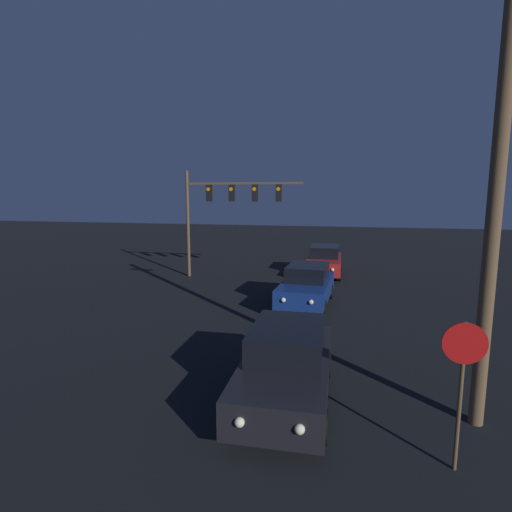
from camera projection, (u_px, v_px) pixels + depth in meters
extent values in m
cube|color=black|center=(286.00, 372.00, 8.92)|extent=(1.99, 4.54, 0.74)
cube|color=black|center=(288.00, 339.00, 9.03)|extent=(1.65, 2.29, 0.63)
cylinder|color=black|center=(322.00, 427.00, 7.45)|extent=(0.22, 0.64, 0.64)
cylinder|color=black|center=(233.00, 417.00, 7.79)|extent=(0.22, 0.64, 0.64)
cylinder|color=black|center=(327.00, 365.00, 10.15)|extent=(0.22, 0.64, 0.64)
cylinder|color=black|center=(260.00, 360.00, 10.49)|extent=(0.22, 0.64, 0.64)
sphere|color=#F9EFC6|center=(300.00, 429.00, 6.61)|extent=(0.18, 0.18, 0.18)
sphere|color=#F9EFC6|center=(240.00, 422.00, 6.81)|extent=(0.18, 0.18, 0.18)
cube|color=navy|center=(307.00, 289.00, 16.74)|extent=(2.09, 4.58, 0.74)
cube|color=black|center=(308.00, 272.00, 16.85)|extent=(1.70, 2.33, 0.63)
cylinder|color=black|center=(323.00, 308.00, 15.24)|extent=(0.24, 0.65, 0.64)
cylinder|color=black|center=(279.00, 305.00, 15.71)|extent=(0.24, 0.65, 0.64)
cylinder|color=black|center=(330.00, 291.00, 17.88)|extent=(0.24, 0.65, 0.64)
cylinder|color=black|center=(293.00, 289.00, 18.35)|extent=(0.24, 0.65, 0.64)
sphere|color=#F9EFC6|center=(311.00, 302.00, 14.43)|extent=(0.18, 0.18, 0.18)
sphere|color=#F9EFC6|center=(283.00, 300.00, 14.71)|extent=(0.18, 0.18, 0.18)
cube|color=#B21E1E|center=(324.00, 264.00, 22.96)|extent=(1.96, 4.53, 0.74)
cube|color=black|center=(325.00, 251.00, 23.07)|extent=(1.63, 2.28, 0.63)
cylinder|color=black|center=(339.00, 275.00, 21.49)|extent=(0.22, 0.64, 0.64)
cylinder|color=black|center=(307.00, 274.00, 21.84)|extent=(0.22, 0.64, 0.64)
cylinder|color=black|center=(339.00, 266.00, 24.18)|extent=(0.22, 0.64, 0.64)
cylinder|color=black|center=(311.00, 265.00, 24.54)|extent=(0.22, 0.64, 0.64)
sphere|color=#F9EFC6|center=(332.00, 270.00, 20.65)|extent=(0.18, 0.18, 0.18)
sphere|color=#F9EFC6|center=(312.00, 269.00, 20.86)|extent=(0.18, 0.18, 0.18)
cylinder|color=brown|center=(188.00, 224.00, 22.39)|extent=(0.18, 0.18, 5.92)
cube|color=brown|center=(243.00, 183.00, 21.33)|extent=(6.44, 0.12, 0.12)
cube|color=black|center=(209.00, 193.00, 21.84)|extent=(0.28, 0.28, 0.90)
cylinder|color=orange|center=(208.00, 189.00, 21.66)|extent=(0.20, 0.02, 0.20)
cube|color=black|center=(232.00, 193.00, 21.55)|extent=(0.28, 0.28, 0.90)
cylinder|color=orange|center=(231.00, 189.00, 21.38)|extent=(0.20, 0.02, 0.20)
cube|color=black|center=(255.00, 193.00, 21.26)|extent=(0.28, 0.28, 0.90)
cylinder|color=orange|center=(254.00, 189.00, 21.09)|extent=(0.20, 0.02, 0.20)
cube|color=black|center=(279.00, 193.00, 20.97)|extent=(0.28, 0.28, 0.90)
cylinder|color=orange|center=(278.00, 189.00, 20.80)|extent=(0.20, 0.02, 0.20)
cylinder|color=brown|center=(460.00, 398.00, 6.57)|extent=(0.07, 0.07, 2.59)
cylinder|color=red|center=(465.00, 344.00, 6.41)|extent=(0.69, 0.03, 0.69)
cylinder|color=brown|center=(497.00, 177.00, 7.39)|extent=(0.28, 0.28, 9.88)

